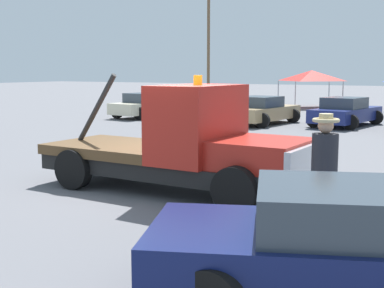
{
  "coord_description": "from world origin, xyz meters",
  "views": [
    {
      "loc": [
        6.07,
        -9.58,
        2.59
      ],
      "look_at": [
        0.5,
        0.0,
        1.05
      ],
      "focal_mm": 50.0,
      "sensor_mm": 36.0,
      "label": 1
    }
  ],
  "objects_px": {
    "parked_car_skyblue": "(207,106)",
    "person_near_truck": "(324,163)",
    "parked_car_tan": "(261,111)",
    "canopy_tent_red": "(312,76)",
    "tow_truck": "(187,148)",
    "parked_car_cream": "(147,106)",
    "utility_pole": "(209,33)",
    "foreground_car": "(372,248)",
    "parked_car_navy": "(345,112)"
  },
  "relations": [
    {
      "from": "tow_truck",
      "to": "parked_car_cream",
      "type": "bearing_deg",
      "value": 129.05
    },
    {
      "from": "foreground_car",
      "to": "canopy_tent_red",
      "type": "xyz_separation_m",
      "value": [
        -10.34,
        30.2,
        1.54
      ]
    },
    {
      "from": "tow_truck",
      "to": "canopy_tent_red",
      "type": "distance_m",
      "value": 27.17
    },
    {
      "from": "parked_car_skyblue",
      "to": "person_near_truck",
      "type": "bearing_deg",
      "value": -148.93
    },
    {
      "from": "parked_car_skyblue",
      "to": "parked_car_tan",
      "type": "relative_size",
      "value": 0.93
    },
    {
      "from": "tow_truck",
      "to": "foreground_car",
      "type": "distance_m",
      "value": 5.88
    },
    {
      "from": "tow_truck",
      "to": "person_near_truck",
      "type": "distance_m",
      "value": 3.61
    },
    {
      "from": "parked_car_skyblue",
      "to": "parked_car_tan",
      "type": "distance_m",
      "value": 3.9
    },
    {
      "from": "parked_car_skyblue",
      "to": "utility_pole",
      "type": "xyz_separation_m",
      "value": [
        -7.28,
        13.61,
        4.85
      ]
    },
    {
      "from": "parked_car_cream",
      "to": "parked_car_skyblue",
      "type": "bearing_deg",
      "value": -62.0
    },
    {
      "from": "person_near_truck",
      "to": "parked_car_cream",
      "type": "height_order",
      "value": "person_near_truck"
    },
    {
      "from": "canopy_tent_red",
      "to": "utility_pole",
      "type": "xyz_separation_m",
      "value": [
        -9.44,
        2.54,
        3.31
      ]
    },
    {
      "from": "canopy_tent_red",
      "to": "utility_pole",
      "type": "relative_size",
      "value": 0.34
    },
    {
      "from": "tow_truck",
      "to": "parked_car_cream",
      "type": "relative_size",
      "value": 1.35
    },
    {
      "from": "parked_car_cream",
      "to": "utility_pole",
      "type": "distance_m",
      "value": 16.01
    },
    {
      "from": "person_near_truck",
      "to": "parked_car_navy",
      "type": "distance_m",
      "value": 17.11
    },
    {
      "from": "parked_car_skyblue",
      "to": "parked_car_tan",
      "type": "bearing_deg",
      "value": -112.14
    },
    {
      "from": "tow_truck",
      "to": "parked_car_navy",
      "type": "xyz_separation_m",
      "value": [
        -0.55,
        15.3,
        -0.32
      ]
    },
    {
      "from": "person_near_truck",
      "to": "parked_car_skyblue",
      "type": "distance_m",
      "value": 20.24
    },
    {
      "from": "parked_car_navy",
      "to": "utility_pole",
      "type": "xyz_separation_m",
      "value": [
        -14.66,
        13.76,
        4.85
      ]
    },
    {
      "from": "tow_truck",
      "to": "parked_car_cream",
      "type": "height_order",
      "value": "tow_truck"
    },
    {
      "from": "canopy_tent_red",
      "to": "foreground_car",
      "type": "bearing_deg",
      "value": -71.1
    },
    {
      "from": "tow_truck",
      "to": "foreground_car",
      "type": "relative_size",
      "value": 1.12
    },
    {
      "from": "utility_pole",
      "to": "foreground_car",
      "type": "bearing_deg",
      "value": -58.87
    },
    {
      "from": "tow_truck",
      "to": "person_near_truck",
      "type": "height_order",
      "value": "tow_truck"
    },
    {
      "from": "parked_car_cream",
      "to": "parked_car_navy",
      "type": "xyz_separation_m",
      "value": [
        10.53,
        0.93,
        0.0
      ]
    },
    {
      "from": "tow_truck",
      "to": "parked_car_skyblue",
      "type": "xyz_separation_m",
      "value": [
        -7.94,
        15.44,
        -0.32
      ]
    },
    {
      "from": "parked_car_tan",
      "to": "canopy_tent_red",
      "type": "bearing_deg",
      "value": 14.04
    },
    {
      "from": "person_near_truck",
      "to": "utility_pole",
      "type": "xyz_separation_m",
      "value": [
        -18.55,
        30.42,
        4.37
      ]
    },
    {
      "from": "tow_truck",
      "to": "canopy_tent_red",
      "type": "bearing_deg",
      "value": 103.7
    },
    {
      "from": "person_near_truck",
      "to": "tow_truck",
      "type": "bearing_deg",
      "value": -124.89
    },
    {
      "from": "parked_car_cream",
      "to": "utility_pole",
      "type": "relative_size",
      "value": 0.43
    },
    {
      "from": "parked_car_skyblue",
      "to": "utility_pole",
      "type": "height_order",
      "value": "utility_pole"
    },
    {
      "from": "person_near_truck",
      "to": "parked_car_navy",
      "type": "height_order",
      "value": "person_near_truck"
    },
    {
      "from": "parked_car_tan",
      "to": "foreground_car",
      "type": "bearing_deg",
      "value": -146.63
    },
    {
      "from": "parked_car_cream",
      "to": "parked_car_tan",
      "type": "relative_size",
      "value": 0.96
    },
    {
      "from": "canopy_tent_red",
      "to": "utility_pole",
      "type": "height_order",
      "value": "utility_pole"
    },
    {
      "from": "parked_car_cream",
      "to": "utility_pole",
      "type": "height_order",
      "value": "utility_pole"
    },
    {
      "from": "parked_car_skyblue",
      "to": "canopy_tent_red",
      "type": "bearing_deg",
      "value": -13.83
    },
    {
      "from": "person_near_truck",
      "to": "canopy_tent_red",
      "type": "relative_size",
      "value": 0.54
    },
    {
      "from": "person_near_truck",
      "to": "parked_car_skyblue",
      "type": "height_order",
      "value": "person_near_truck"
    },
    {
      "from": "tow_truck",
      "to": "foreground_car",
      "type": "xyz_separation_m",
      "value": [
        4.57,
        -3.69,
        -0.31
      ]
    },
    {
      "from": "parked_car_skyblue",
      "to": "parked_car_navy",
      "type": "distance_m",
      "value": 7.39
    },
    {
      "from": "parked_car_skyblue",
      "to": "parked_car_cream",
      "type": "bearing_deg",
      "value": 106.12
    },
    {
      "from": "foreground_car",
      "to": "utility_pole",
      "type": "distance_m",
      "value": 38.56
    },
    {
      "from": "person_near_truck",
      "to": "foreground_car",
      "type": "bearing_deg",
      "value": 15.23
    },
    {
      "from": "parked_car_tan",
      "to": "utility_pole",
      "type": "height_order",
      "value": "utility_pole"
    },
    {
      "from": "tow_truck",
      "to": "person_near_truck",
      "type": "bearing_deg",
      "value": -20.79
    },
    {
      "from": "foreground_car",
      "to": "parked_car_cream",
      "type": "distance_m",
      "value": 23.89
    },
    {
      "from": "parked_car_skyblue",
      "to": "parked_car_navy",
      "type": "relative_size",
      "value": 0.93
    }
  ]
}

